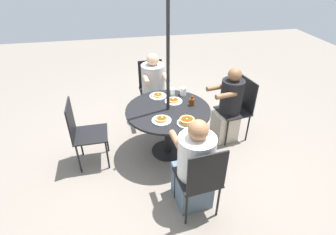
% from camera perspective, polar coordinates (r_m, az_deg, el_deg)
% --- Properties ---
extents(ground_plane, '(12.00, 12.00, 0.00)m').
position_cam_1_polar(ground_plane, '(3.86, -0.00, -7.25)').
color(ground_plane, gray).
extents(patio_table, '(1.12, 1.12, 0.71)m').
position_cam_1_polar(patio_table, '(3.51, -0.00, 0.30)').
color(patio_table, black).
rests_on(patio_table, ground).
extents(umbrella_pole, '(0.04, 0.04, 2.46)m').
position_cam_1_polar(umbrella_pole, '(3.21, -0.00, 9.82)').
color(umbrella_pole, black).
rests_on(umbrella_pole, ground).
extents(patio_chair_north, '(0.45, 0.45, 0.94)m').
position_cam_1_polar(patio_chair_north, '(4.50, -3.53, 7.03)').
color(patio_chair_north, black).
rests_on(patio_chair_north, ground).
extents(diner_north, '(0.40, 0.56, 1.14)m').
position_cam_1_polar(diner_north, '(4.35, -3.06, 5.78)').
color(diner_north, gray).
rests_on(diner_north, ground).
extents(patio_chair_east, '(0.44, 0.44, 0.94)m').
position_cam_1_polar(patio_chair_east, '(3.52, -18.12, -2.68)').
color(patio_chair_east, black).
rests_on(patio_chair_east, ground).
extents(patio_chair_south, '(0.47, 0.47, 0.94)m').
position_cam_1_polar(patio_chair_south, '(2.74, 7.22, -12.96)').
color(patio_chair_south, black).
rests_on(patio_chair_south, ground).
extents(diner_south, '(0.43, 0.55, 1.13)m').
position_cam_1_polar(diner_south, '(2.87, 5.72, -10.94)').
color(diner_south, slate).
rests_on(diner_south, ground).
extents(patio_chair_west, '(0.49, 0.49, 0.94)m').
position_cam_1_polar(patio_chair_west, '(4.02, 15.15, 2.51)').
color(patio_chair_west, black).
rests_on(patio_chair_west, ground).
extents(diner_west, '(0.52, 0.39, 1.15)m').
position_cam_1_polar(diner_west, '(3.93, 13.01, 2.00)').
color(diner_west, beige).
rests_on(diner_west, ground).
extents(pancake_plate_a, '(0.24, 0.24, 0.08)m').
position_cam_1_polar(pancake_plate_a, '(3.15, 4.16, -0.89)').
color(pancake_plate_a, white).
rests_on(pancake_plate_a, patio_table).
extents(pancake_plate_b, '(0.24, 0.24, 0.05)m').
position_cam_1_polar(pancake_plate_b, '(3.74, -2.21, 4.75)').
color(pancake_plate_b, white).
rests_on(pancake_plate_b, patio_table).
extents(pancake_plate_c, '(0.24, 0.24, 0.05)m').
position_cam_1_polar(pancake_plate_c, '(3.61, 1.22, 3.62)').
color(pancake_plate_c, white).
rests_on(pancake_plate_c, patio_table).
extents(pancake_plate_d, '(0.24, 0.24, 0.06)m').
position_cam_1_polar(pancake_plate_d, '(3.20, -1.43, -0.52)').
color(pancake_plate_d, white).
rests_on(pancake_plate_d, patio_table).
extents(syrup_bottle, '(0.09, 0.07, 0.14)m').
position_cam_1_polar(syrup_bottle, '(3.53, 5.22, 3.44)').
color(syrup_bottle, '#602D0F').
rests_on(syrup_bottle, patio_table).
extents(coffee_cup, '(0.09, 0.09, 0.11)m').
position_cam_1_polar(coffee_cup, '(3.78, 3.31, 5.71)').
color(coffee_cup, white).
rests_on(coffee_cup, patio_table).
extents(drinking_glass_a, '(0.07, 0.07, 0.11)m').
position_cam_1_polar(drinking_glass_a, '(3.76, 0.99, 5.53)').
color(drinking_glass_a, silver).
rests_on(drinking_glass_a, patio_table).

